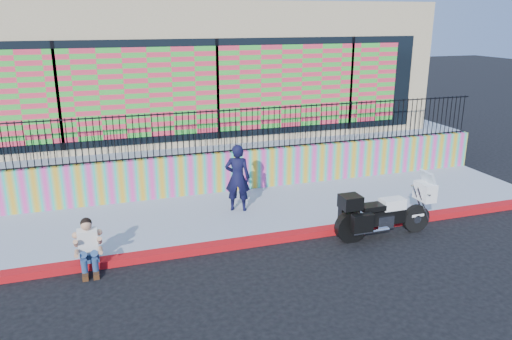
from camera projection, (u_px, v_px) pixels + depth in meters
name	position (u px, v px, depth m)	size (l,w,h in m)	color
ground	(266.00, 243.00, 11.10)	(90.00, 90.00, 0.00)	black
red_curb	(266.00, 239.00, 11.07)	(16.00, 0.30, 0.15)	#A30B14
sidewalk	(244.00, 213.00, 12.57)	(16.00, 3.00, 0.15)	#99A3B8
mural_wall	(227.00, 171.00, 13.84)	(16.00, 0.20, 1.10)	#E93DA0
metal_fence	(226.00, 131.00, 13.50)	(15.80, 0.04, 1.20)	black
elevated_platform	(191.00, 135.00, 18.49)	(16.00, 10.00, 1.25)	#99A3B8
storefront_building	(190.00, 63.00, 17.52)	(14.00, 8.06, 4.00)	tan
police_motorcycle	(383.00, 212.00, 11.23)	(2.35, 0.78, 1.46)	black
police_officer	(238.00, 178.00, 12.33)	(0.62, 0.41, 1.70)	black
seated_man	(89.00, 251.00, 9.70)	(0.54, 0.71, 1.06)	navy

